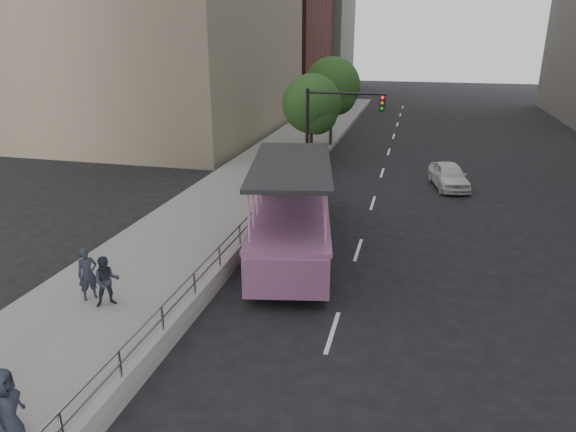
% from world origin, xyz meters
% --- Properties ---
extents(ground, '(160.00, 160.00, 0.00)m').
position_xyz_m(ground, '(0.00, 0.00, 0.00)').
color(ground, black).
extents(sidewalk, '(5.50, 80.00, 0.30)m').
position_xyz_m(sidewalk, '(-5.75, 10.00, 0.15)').
color(sidewalk, gray).
rests_on(sidewalk, ground).
extents(kerb_wall, '(0.24, 30.00, 0.36)m').
position_xyz_m(kerb_wall, '(-3.12, 2.00, 0.48)').
color(kerb_wall, '#9F9F9A').
rests_on(kerb_wall, sidewalk).
extents(guardrail, '(0.07, 22.00, 0.71)m').
position_xyz_m(guardrail, '(-3.12, 2.00, 1.14)').
color(guardrail, '#9D9CA1').
rests_on(guardrail, kerb_wall).
extents(duck_boat, '(4.70, 11.13, 3.60)m').
position_xyz_m(duck_boat, '(-1.68, 4.24, 1.34)').
color(duck_boat, black).
rests_on(duck_boat, ground).
extents(car, '(2.38, 4.17, 1.34)m').
position_xyz_m(car, '(4.70, 13.77, 0.67)').
color(car, white).
rests_on(car, ground).
extents(pedestrian_near, '(0.68, 0.71, 1.63)m').
position_xyz_m(pedestrian_near, '(-6.38, -2.41, 1.11)').
color(pedestrian_near, '#212531').
rests_on(pedestrian_near, sidewalk).
extents(pedestrian_mid, '(0.95, 0.91, 1.54)m').
position_xyz_m(pedestrian_mid, '(-5.61, -2.62, 1.07)').
color(pedestrian_mid, '#212531').
rests_on(pedestrian_mid, sidewalk).
extents(pedestrian_far, '(0.74, 0.95, 1.70)m').
position_xyz_m(pedestrian_far, '(-4.34, -7.97, 1.15)').
color(pedestrian_far, '#212531').
rests_on(pedestrian_far, sidewalk).
extents(parking_sign, '(0.09, 0.69, 3.07)m').
position_xyz_m(parking_sign, '(-3.00, 4.25, 1.90)').
color(parking_sign, black).
rests_on(parking_sign, ground).
extents(traffic_signal, '(4.20, 0.32, 5.20)m').
position_xyz_m(traffic_signal, '(-1.70, 12.50, 3.50)').
color(traffic_signal, black).
rests_on(traffic_signal, ground).
extents(street_tree_near, '(3.52, 3.52, 5.72)m').
position_xyz_m(street_tree_near, '(-3.30, 15.93, 3.82)').
color(street_tree_near, '#332017').
rests_on(street_tree_near, ground).
extents(street_tree_far, '(3.97, 3.97, 6.45)m').
position_xyz_m(street_tree_far, '(-3.10, 21.93, 4.31)').
color(street_tree_far, '#332017').
rests_on(street_tree_far, ground).
extents(midrise_stone_b, '(16.00, 14.00, 20.00)m').
position_xyz_m(midrise_stone_b, '(-16.00, 64.00, 10.00)').
color(midrise_stone_b, slate).
rests_on(midrise_stone_b, ground).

